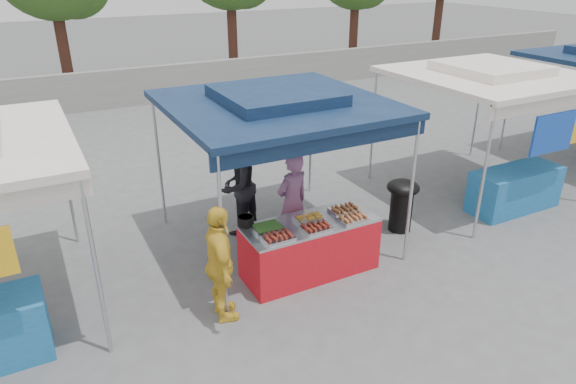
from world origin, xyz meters
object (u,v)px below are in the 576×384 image
wok_burner (402,201)px  vendor_woman (292,203)px  helper_man (237,186)px  cooking_pot (246,221)px  vendor_table (310,247)px  customer_person (220,265)px

wok_burner → vendor_woman: vendor_woman is taller
helper_man → cooking_pot: bearing=36.5°
vendor_table → customer_person: 1.65m
helper_man → vendor_table: bearing=68.4°
wok_burner → cooking_pot: bearing=166.1°
helper_man → customer_person: 2.39m
customer_person → helper_man: bearing=-19.3°
wok_burner → helper_man: (-2.51, 1.29, 0.29)m
vendor_woman → helper_man: size_ratio=0.98×
vendor_table → customer_person: size_ratio=1.23×
cooking_pot → customer_person: size_ratio=0.15×
cooking_pot → vendor_woman: (0.96, 0.38, -0.09)m
cooking_pot → vendor_table: bearing=-21.9°
vendor_woman → helper_man: 1.12m
cooking_pot → helper_man: bearing=72.6°
vendor_woman → wok_burner: bearing=157.9°
vendor_table → helper_man: size_ratio=1.18×
vendor_table → wok_burner: bearing=11.7°
helper_man → customer_person: bearing=26.4°
cooking_pot → helper_man: 1.43m
vendor_table → helper_man: 1.82m
cooking_pot → wok_burner: cooking_pot is taller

